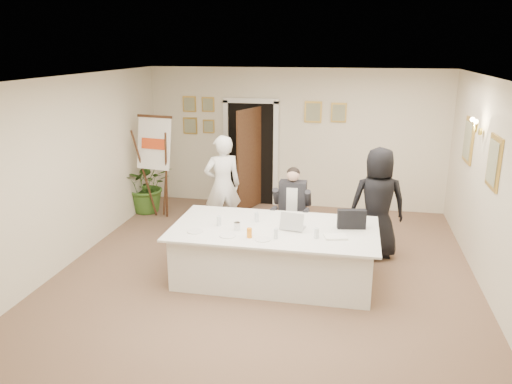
{
  "coord_description": "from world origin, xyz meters",
  "views": [
    {
      "loc": [
        1.17,
        -6.42,
        3.22
      ],
      "look_at": [
        -0.23,
        0.6,
        1.1
      ],
      "focal_mm": 35.0,
      "sensor_mm": 36.0,
      "label": 1
    }
  ],
  "objects_px": {
    "paper_stack": "(335,237)",
    "standing_woman": "(378,203)",
    "flip_chart": "(159,172)",
    "laptop": "(293,219)",
    "laptop_bag": "(352,219)",
    "steel_jug": "(237,226)",
    "seated_man": "(292,208)",
    "conference_table": "(274,253)",
    "potted_palm": "(148,185)",
    "oj_glass": "(249,233)",
    "standing_man": "(223,186)"
  },
  "relations": [
    {
      "from": "potted_palm",
      "to": "seated_man",
      "type": "bearing_deg",
      "value": -23.42
    },
    {
      "from": "standing_woman",
      "to": "laptop",
      "type": "distance_m",
      "value": 1.6
    },
    {
      "from": "seated_man",
      "to": "laptop_bag",
      "type": "distance_m",
      "value": 1.38
    },
    {
      "from": "potted_palm",
      "to": "laptop_bag",
      "type": "distance_m",
      "value": 4.63
    },
    {
      "from": "laptop",
      "to": "steel_jug",
      "type": "bearing_deg",
      "value": -153.57
    },
    {
      "from": "potted_palm",
      "to": "paper_stack",
      "type": "distance_m",
      "value": 4.67
    },
    {
      "from": "oj_glass",
      "to": "flip_chart",
      "type": "bearing_deg",
      "value": 131.44
    },
    {
      "from": "flip_chart",
      "to": "steel_jug",
      "type": "height_order",
      "value": "flip_chart"
    },
    {
      "from": "potted_palm",
      "to": "steel_jug",
      "type": "height_order",
      "value": "potted_palm"
    },
    {
      "from": "flip_chart",
      "to": "standing_woman",
      "type": "xyz_separation_m",
      "value": [
        4.02,
        -1.09,
        -0.02
      ]
    },
    {
      "from": "flip_chart",
      "to": "paper_stack",
      "type": "relative_size",
      "value": 6.74
    },
    {
      "from": "conference_table",
      "to": "paper_stack",
      "type": "relative_size",
      "value": 9.9
    },
    {
      "from": "conference_table",
      "to": "steel_jug",
      "type": "relative_size",
      "value": 25.99
    },
    {
      "from": "standing_woman",
      "to": "laptop",
      "type": "bearing_deg",
      "value": 34.32
    },
    {
      "from": "laptop_bag",
      "to": "potted_palm",
      "type": "bearing_deg",
      "value": 140.44
    },
    {
      "from": "laptop_bag",
      "to": "standing_man",
      "type": "bearing_deg",
      "value": 138.06
    },
    {
      "from": "standing_man",
      "to": "steel_jug",
      "type": "bearing_deg",
      "value": 82.63
    },
    {
      "from": "standing_woman",
      "to": "laptop_bag",
      "type": "xyz_separation_m",
      "value": [
        -0.38,
        -0.93,
        0.04
      ]
    },
    {
      "from": "steel_jug",
      "to": "paper_stack",
      "type": "bearing_deg",
      "value": -1.41
    },
    {
      "from": "flip_chart",
      "to": "potted_palm",
      "type": "relative_size",
      "value": 1.74
    },
    {
      "from": "seated_man",
      "to": "steel_jug",
      "type": "distance_m",
      "value": 1.48
    },
    {
      "from": "flip_chart",
      "to": "seated_man",
      "type": "bearing_deg",
      "value": -21.14
    },
    {
      "from": "flip_chart",
      "to": "laptop",
      "type": "relative_size",
      "value": 5.54
    },
    {
      "from": "paper_stack",
      "to": "oj_glass",
      "type": "xyz_separation_m",
      "value": [
        -1.12,
        -0.21,
        0.05
      ]
    },
    {
      "from": "standing_man",
      "to": "steel_jug",
      "type": "relative_size",
      "value": 16.06
    },
    {
      "from": "laptop_bag",
      "to": "steel_jug",
      "type": "relative_size",
      "value": 3.54
    },
    {
      "from": "laptop_bag",
      "to": "steel_jug",
      "type": "height_order",
      "value": "laptop_bag"
    },
    {
      "from": "steel_jug",
      "to": "oj_glass",
      "type": "bearing_deg",
      "value": -47.12
    },
    {
      "from": "laptop_bag",
      "to": "oj_glass",
      "type": "xyz_separation_m",
      "value": [
        -1.32,
        -0.61,
        -0.07
      ]
    },
    {
      "from": "seated_man",
      "to": "laptop_bag",
      "type": "bearing_deg",
      "value": -36.03
    },
    {
      "from": "seated_man",
      "to": "laptop_bag",
      "type": "relative_size",
      "value": 3.53
    },
    {
      "from": "conference_table",
      "to": "steel_jug",
      "type": "distance_m",
      "value": 0.68
    },
    {
      "from": "paper_stack",
      "to": "conference_table",
      "type": "bearing_deg",
      "value": 165.28
    },
    {
      "from": "standing_man",
      "to": "laptop",
      "type": "distance_m",
      "value": 2.1
    },
    {
      "from": "conference_table",
      "to": "potted_palm",
      "type": "distance_m",
      "value": 3.85
    },
    {
      "from": "flip_chart",
      "to": "steel_jug",
      "type": "bearing_deg",
      "value": -48.71
    },
    {
      "from": "oj_glass",
      "to": "potted_palm",
      "type": "bearing_deg",
      "value": 132.7
    },
    {
      "from": "paper_stack",
      "to": "steel_jug",
      "type": "xyz_separation_m",
      "value": [
        -1.34,
        0.03,
        0.04
      ]
    },
    {
      "from": "flip_chart",
      "to": "laptop_bag",
      "type": "distance_m",
      "value": 4.15
    },
    {
      "from": "flip_chart",
      "to": "oj_glass",
      "type": "xyz_separation_m",
      "value": [
        2.32,
        -2.62,
        -0.06
      ]
    },
    {
      "from": "paper_stack",
      "to": "potted_palm",
      "type": "bearing_deg",
      "value": 144.61
    },
    {
      "from": "potted_palm",
      "to": "laptop",
      "type": "xyz_separation_m",
      "value": [
        3.2,
        -2.45,
        0.36
      ]
    },
    {
      "from": "paper_stack",
      "to": "standing_woman",
      "type": "bearing_deg",
      "value": 66.32
    },
    {
      "from": "flip_chart",
      "to": "paper_stack",
      "type": "height_order",
      "value": "flip_chart"
    },
    {
      "from": "flip_chart",
      "to": "potted_palm",
      "type": "distance_m",
      "value": 0.58
    },
    {
      "from": "steel_jug",
      "to": "flip_chart",
      "type": "bearing_deg",
      "value": 131.29
    },
    {
      "from": "potted_palm",
      "to": "laptop",
      "type": "relative_size",
      "value": 3.18
    },
    {
      "from": "paper_stack",
      "to": "oj_glass",
      "type": "distance_m",
      "value": 1.14
    },
    {
      "from": "potted_palm",
      "to": "paper_stack",
      "type": "xyz_separation_m",
      "value": [
        3.8,
        -2.7,
        0.23
      ]
    },
    {
      "from": "laptop",
      "to": "paper_stack",
      "type": "bearing_deg",
      "value": -12.95
    }
  ]
}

